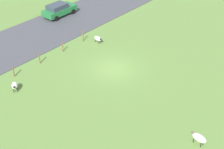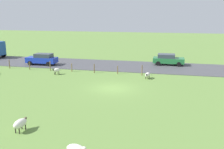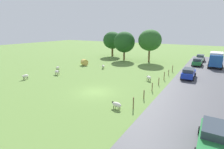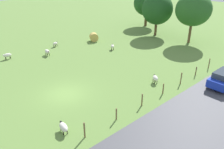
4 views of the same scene
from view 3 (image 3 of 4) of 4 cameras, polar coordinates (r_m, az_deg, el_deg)
The scene contains 24 objects.
ground_plane at distance 23.32m, azimuth -5.31°, elevation -5.59°, with size 160.00×160.00×0.00m, color olive.
road_strip at distance 19.52m, azimuth 23.82°, elevation -10.88°, with size 8.00×80.00×0.06m, color #47474C.
sheep_0 at distance 31.88m, azimuth -26.10°, elevation -0.47°, with size 0.61×1.15×0.82m.
sheep_1 at distance 36.77m, azimuth -17.05°, elevation 2.12°, with size 0.84×1.08×0.74m.
sheep_2 at distance 28.41m, azimuth 11.72°, elevation -0.96°, with size 1.04×0.96×0.81m.
sheep_3 at distance 32.93m, azimuth -17.23°, elevation 0.82°, with size 1.26×0.68×0.84m.
sheep_4 at distance 36.55m, azimuth -2.87°, elevation 2.73°, with size 1.03×1.00×0.77m.
sheep_5 at distance 18.39m, azimuth 1.49°, elevation -9.63°, with size 1.21×0.69×0.73m.
hay_bale_0 at distance 40.15m, azimuth -8.85°, elevation 3.88°, with size 1.38×1.38×1.15m, color tan.
tree_0 at distance 44.06m, azimuth 12.07°, elevation 10.70°, with size 5.52×5.52×7.81m.
tree_1 at distance 53.00m, azimuth 0.13°, elevation 10.92°, with size 5.41×5.41×7.15m.
tree_2 at distance 46.21m, azimuth 3.98°, elevation 10.33°, with size 5.38×5.38×7.28m.
fence_post_0 at distance 18.41m, azimuth 6.88°, elevation -9.14°, with size 0.12×0.12×1.28m, color brown.
fence_post_1 at distance 21.12m, azimuth 10.22°, elevation -6.39°, with size 0.12×0.12×1.08m, color brown.
fence_post_2 at distance 23.87m, azimuth 12.79°, elevation -3.94°, with size 0.12×0.12×1.16m, color brown.
fence_post_3 at distance 26.71m, azimuth 14.80°, elevation -2.15°, with size 0.12×0.12×1.10m, color brown.
fence_post_4 at distance 29.57m, azimuth 16.43°, elevation -0.47°, with size 0.12×0.12×1.29m, color brown.
fence_post_5 at distance 32.52m, azimuth 17.74°, elevation 0.55°, with size 0.12×0.12×1.05m, color brown.
fence_post_6 at distance 35.44m, azimuth 18.87°, elevation 1.75°, with size 0.12×0.12×1.26m, color brown.
truck_0 at distance 43.07m, azimuth 30.40°, elevation 4.20°, with size 2.67×4.87×3.11m.
car_0 at distance 49.88m, azimuth 26.52°, elevation 4.84°, with size 2.03×3.82×1.65m.
car_1 at distance 43.60m, azimuth 25.72°, elevation 3.71°, with size 2.04×3.97×1.60m.
car_2 at distance 31.71m, azimuth 23.38°, elevation 0.43°, with size 1.99×4.52×1.67m.
car_3 at distance 14.43m, azimuth 30.14°, elevation -17.10°, with size 2.15×4.48×1.61m.
Camera 3 is at (12.80, -17.77, 8.00)m, focal length 28.46 mm.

